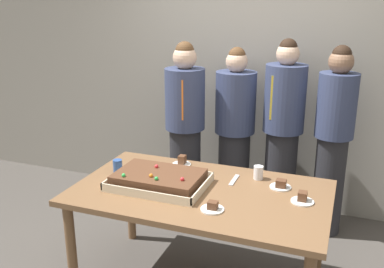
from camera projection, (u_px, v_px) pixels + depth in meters
name	position (u px, v px, depth m)	size (l,w,h in m)	color
interior_back_panel	(256.00, 57.00, 4.19)	(8.00, 0.12, 3.00)	#9E998E
party_table	(200.00, 201.00, 3.01)	(1.75, 1.02, 0.78)	brown
sheet_cake	(159.00, 179.00, 3.04)	(0.67, 0.46, 0.12)	beige
plated_slice_near_left	(302.00, 199.00, 2.80)	(0.15, 0.15, 0.07)	white
plated_slice_near_right	(281.00, 185.00, 3.01)	(0.15, 0.15, 0.06)	white
plated_slice_far_left	(182.00, 162.00, 3.43)	(0.15, 0.15, 0.08)	white
plated_slice_far_right	(212.00, 208.00, 2.70)	(0.15, 0.15, 0.06)	white
drink_cup_nearest	(118.00, 166.00, 3.28)	(0.07, 0.07, 0.10)	#2D5199
drink_cup_middle	(258.00, 173.00, 3.15)	(0.07, 0.07, 0.10)	white
cake_server_utensil	(234.00, 180.00, 3.14)	(0.03, 0.20, 0.01)	silver
person_serving_front	(185.00, 131.00, 3.99)	(0.36, 0.36, 1.69)	#28282D
person_green_shirt_behind	(283.00, 132.00, 3.92)	(0.37, 0.37, 1.73)	#28282D
person_striped_tie_right	(333.00, 140.00, 3.72)	(0.33, 0.33, 1.69)	#28282D
person_far_right_suit	(235.00, 132.00, 4.10)	(0.38, 0.38, 1.64)	#28282D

